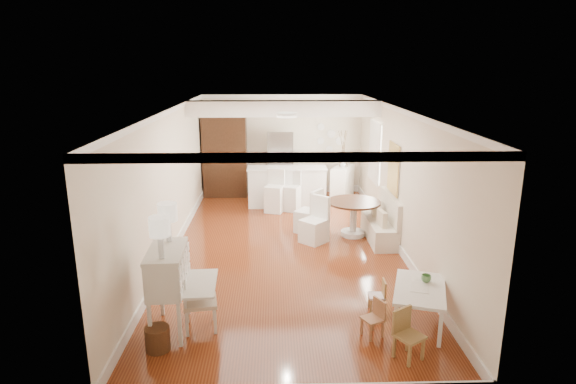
{
  "coord_description": "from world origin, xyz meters",
  "views": [
    {
      "loc": [
        -0.23,
        -9.09,
        3.64
      ],
      "look_at": [
        0.05,
        0.3,
        1.12
      ],
      "focal_mm": 30.0,
      "sensor_mm": 36.0,
      "label": 1
    }
  ],
  "objects_px": {
    "kids_table": "(419,306)",
    "bar_stool_left": "(274,191)",
    "secretary_bureau": "(169,290)",
    "kids_chair_c": "(409,335)",
    "fridge": "(293,164)",
    "kids_chair_b": "(377,295)",
    "wicker_basket": "(158,339)",
    "gustavian_armchair": "(200,301)",
    "dining_table": "(353,218)",
    "slip_chair_near": "(314,220)",
    "sideboard": "(342,183)",
    "slip_chair_far": "(308,211)",
    "pantry_cabinet": "(225,155)",
    "breakfast_counter": "(287,187)",
    "kids_chair_a": "(373,318)",
    "bar_stool_right": "(291,191)"
  },
  "relations": [
    {
      "from": "slip_chair_far",
      "to": "bar_stool_right",
      "type": "distance_m",
      "value": 1.68
    },
    {
      "from": "pantry_cabinet",
      "to": "gustavian_armchair",
      "type": "bearing_deg",
      "value": -87.45
    },
    {
      "from": "secretary_bureau",
      "to": "sideboard",
      "type": "distance_m",
      "value": 7.52
    },
    {
      "from": "kids_chair_b",
      "to": "breakfast_counter",
      "type": "height_order",
      "value": "breakfast_counter"
    },
    {
      "from": "kids_chair_a",
      "to": "bar_stool_right",
      "type": "relative_size",
      "value": 0.52
    },
    {
      "from": "fridge",
      "to": "slip_chair_far",
      "type": "bearing_deg",
      "value": -86.07
    },
    {
      "from": "dining_table",
      "to": "slip_chair_near",
      "type": "relative_size",
      "value": 1.17
    },
    {
      "from": "pantry_cabinet",
      "to": "fridge",
      "type": "relative_size",
      "value": 1.28
    },
    {
      "from": "pantry_cabinet",
      "to": "bar_stool_left",
      "type": "bearing_deg",
      "value": -49.74
    },
    {
      "from": "dining_table",
      "to": "fridge",
      "type": "height_order",
      "value": "fridge"
    },
    {
      "from": "wicker_basket",
      "to": "gustavian_armchair",
      "type": "bearing_deg",
      "value": 46.97
    },
    {
      "from": "kids_chair_b",
      "to": "sideboard",
      "type": "distance_m",
      "value": 6.29
    },
    {
      "from": "breakfast_counter",
      "to": "bar_stool_left",
      "type": "xyz_separation_m",
      "value": [
        -0.33,
        -0.54,
        0.02
      ]
    },
    {
      "from": "kids_chair_b",
      "to": "slip_chair_far",
      "type": "bearing_deg",
      "value": -165.06
    },
    {
      "from": "kids_chair_b",
      "to": "kids_chair_c",
      "type": "height_order",
      "value": "kids_chair_c"
    },
    {
      "from": "kids_chair_c",
      "to": "dining_table",
      "type": "bearing_deg",
      "value": 56.19
    },
    {
      "from": "secretary_bureau",
      "to": "kids_chair_b",
      "type": "distance_m",
      "value": 3.06
    },
    {
      "from": "kids_chair_b",
      "to": "slip_chair_far",
      "type": "height_order",
      "value": "slip_chair_far"
    },
    {
      "from": "dining_table",
      "to": "slip_chair_near",
      "type": "xyz_separation_m",
      "value": [
        -0.89,
        -0.37,
        0.1
      ]
    },
    {
      "from": "kids_chair_c",
      "to": "slip_chair_far",
      "type": "relative_size",
      "value": 0.67
    },
    {
      "from": "wicker_basket",
      "to": "breakfast_counter",
      "type": "distance_m",
      "value": 6.84
    },
    {
      "from": "wicker_basket",
      "to": "secretary_bureau",
      "type": "bearing_deg",
      "value": 81.62
    },
    {
      "from": "slip_chair_far",
      "to": "bar_stool_left",
      "type": "height_order",
      "value": "bar_stool_left"
    },
    {
      "from": "gustavian_armchair",
      "to": "breakfast_counter",
      "type": "distance_m",
      "value": 6.21
    },
    {
      "from": "fridge",
      "to": "kids_chair_b",
      "type": "bearing_deg",
      "value": -81.46
    },
    {
      "from": "kids_chair_b",
      "to": "breakfast_counter",
      "type": "distance_m",
      "value": 5.76
    },
    {
      "from": "dining_table",
      "to": "kids_chair_c",
      "type": "bearing_deg",
      "value": -90.27
    },
    {
      "from": "kids_chair_a",
      "to": "dining_table",
      "type": "xyz_separation_m",
      "value": [
        0.38,
        3.99,
        0.12
      ]
    },
    {
      "from": "secretary_bureau",
      "to": "breakfast_counter",
      "type": "xyz_separation_m",
      "value": [
        1.8,
        6.09,
        -0.09
      ]
    },
    {
      "from": "bar_stool_left",
      "to": "sideboard",
      "type": "bearing_deg",
      "value": 49.8
    },
    {
      "from": "pantry_cabinet",
      "to": "slip_chair_far",
      "type": "bearing_deg",
      "value": -56.22
    },
    {
      "from": "secretary_bureau",
      "to": "gustavian_armchair",
      "type": "height_order",
      "value": "secretary_bureau"
    },
    {
      "from": "kids_chair_a",
      "to": "sideboard",
      "type": "height_order",
      "value": "sideboard"
    },
    {
      "from": "gustavian_armchair",
      "to": "bar_stool_right",
      "type": "distance_m",
      "value": 5.81
    },
    {
      "from": "kids_table",
      "to": "bar_stool_left",
      "type": "relative_size",
      "value": 1.07
    },
    {
      "from": "kids_chair_a",
      "to": "wicker_basket",
      "type": "bearing_deg",
      "value": -111.97
    },
    {
      "from": "wicker_basket",
      "to": "kids_chair_b",
      "type": "xyz_separation_m",
      "value": [
        3.08,
        0.94,
        0.09
      ]
    },
    {
      "from": "secretary_bureau",
      "to": "kids_chair_c",
      "type": "relative_size",
      "value": 1.84
    },
    {
      "from": "bar_stool_left",
      "to": "bar_stool_right",
      "type": "relative_size",
      "value": 1.04
    },
    {
      "from": "slip_chair_near",
      "to": "kids_chair_a",
      "type": "bearing_deg",
      "value": -38.25
    },
    {
      "from": "dining_table",
      "to": "kids_chair_b",
      "type": "bearing_deg",
      "value": -92.97
    },
    {
      "from": "slip_chair_near",
      "to": "bar_stool_right",
      "type": "height_order",
      "value": "bar_stool_right"
    },
    {
      "from": "kids_chair_b",
      "to": "bar_stool_left",
      "type": "distance_m",
      "value": 5.32
    },
    {
      "from": "secretary_bureau",
      "to": "breakfast_counter",
      "type": "relative_size",
      "value": 0.59
    },
    {
      "from": "gustavian_armchair",
      "to": "fridge",
      "type": "height_order",
      "value": "fridge"
    },
    {
      "from": "kids_chair_a",
      "to": "kids_chair_b",
      "type": "relative_size",
      "value": 1.06
    },
    {
      "from": "breakfast_counter",
      "to": "secretary_bureau",
      "type": "bearing_deg",
      "value": -106.47
    },
    {
      "from": "bar_stool_left",
      "to": "sideboard",
      "type": "xyz_separation_m",
      "value": [
        1.88,
        1.19,
        -0.09
      ]
    },
    {
      "from": "secretary_bureau",
      "to": "bar_stool_left",
      "type": "distance_m",
      "value": 5.74
    },
    {
      "from": "pantry_cabinet",
      "to": "secretary_bureau",
      "type": "bearing_deg",
      "value": -90.8
    }
  ]
}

